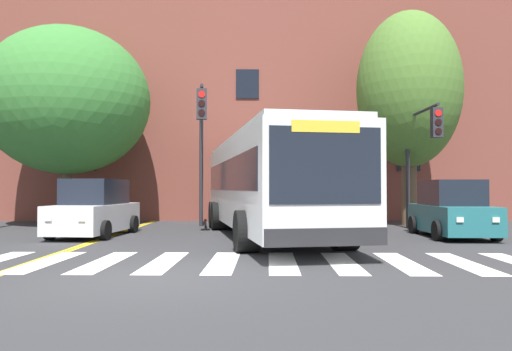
{
  "coord_description": "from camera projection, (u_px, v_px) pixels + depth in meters",
  "views": [
    {
      "loc": [
        1.67,
        -8.69,
        1.56
      ],
      "look_at": [
        1.85,
        6.38,
        1.94
      ],
      "focal_mm": 35.0,
      "sensor_mm": 36.0,
      "label": 1
    }
  ],
  "objects": [
    {
      "name": "car_navy_behind_bus",
      "position": [
        262.0,
        203.0,
        25.79
      ],
      "size": [
        2.11,
        4.76,
        1.79
      ],
      "color": "navy",
      "rests_on": "ground"
    },
    {
      "name": "traffic_light_overhead",
      "position": [
        201.0,
        132.0,
        18.7
      ],
      "size": [
        0.69,
        4.49,
        5.48
      ],
      "color": "#28282D",
      "rests_on": "ground"
    },
    {
      "name": "street_tree_curbside_large",
      "position": [
        408.0,
        90.0,
        20.99
      ],
      "size": [
        4.73,
        5.33,
        9.0
      ],
      "color": "brown",
      "rests_on": "ground"
    },
    {
      "name": "car_teal_far_lane",
      "position": [
        451.0,
        211.0,
        15.91
      ],
      "size": [
        2.03,
        4.04,
        1.82
      ],
      "color": "#236B70",
      "rests_on": "ground"
    },
    {
      "name": "street_tree_curbside_small",
      "position": [
        67.0,
        101.0,
        20.71
      ],
      "size": [
        7.72,
        7.42,
        8.24
      ],
      "color": "#4C3D2D",
      "rests_on": "ground"
    },
    {
      "name": "lane_line_yellow_outer",
      "position": [
        159.0,
        220.0,
        24.44
      ],
      "size": [
        0.12,
        36.0,
        0.01
      ],
      "primitive_type": "cube",
      "color": "gold",
      "rests_on": "ground"
    },
    {
      "name": "crosswalk",
      "position": [
        164.0,
        262.0,
        10.48
      ],
      "size": [
        15.65,
        3.67,
        0.01
      ],
      "color": "white",
      "rests_on": "ground"
    },
    {
      "name": "lane_line_yellow_inner",
      "position": [
        156.0,
        220.0,
        24.44
      ],
      "size": [
        0.12,
        36.0,
        0.01
      ],
      "primitive_type": "cube",
      "color": "gold",
      "rests_on": "ground"
    },
    {
      "name": "city_bus",
      "position": [
        266.0,
        183.0,
        16.1
      ],
      "size": [
        4.56,
        12.72,
        3.17
      ],
      "color": "white",
      "rests_on": "ground"
    },
    {
      "name": "building_facade",
      "position": [
        248.0,
        106.0,
        27.86
      ],
      "size": [
        38.56,
        8.22,
        12.34
      ],
      "color": "brown",
      "rests_on": "ground"
    },
    {
      "name": "car_white_near_lane",
      "position": [
        95.0,
        210.0,
        16.25
      ],
      "size": [
        2.21,
        4.31,
        1.85
      ],
      "color": "white",
      "rests_on": "ground"
    },
    {
      "name": "ground_plane",
      "position": [
        154.0,
        278.0,
        8.63
      ],
      "size": [
        120.0,
        120.0,
        0.0
      ],
      "primitive_type": "plane",
      "color": "#303033"
    },
    {
      "name": "traffic_light_near_corner",
      "position": [
        420.0,
        144.0,
        18.2
      ],
      "size": [
        0.34,
        3.3,
        4.67
      ],
      "color": "#28282D",
      "rests_on": "ground"
    }
  ]
}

